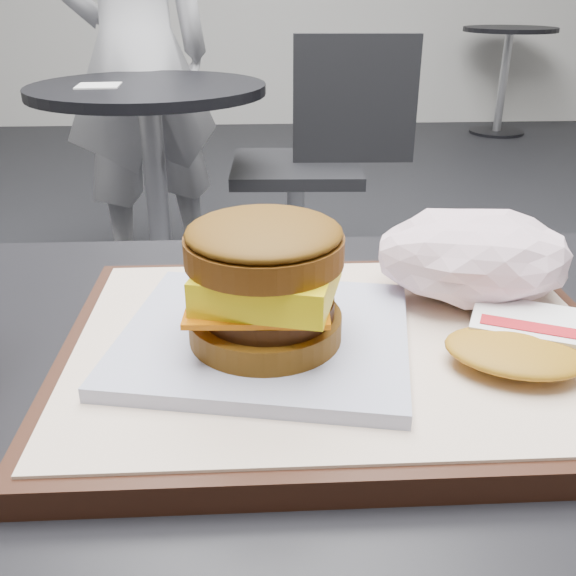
% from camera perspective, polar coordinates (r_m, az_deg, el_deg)
% --- Properties ---
extents(serving_tray, '(0.38, 0.28, 0.02)m').
position_cam_1_polar(serving_tray, '(0.45, 4.57, -5.53)').
color(serving_tray, black).
rests_on(serving_tray, customer_table).
extents(breakfast_sandwich, '(0.22, 0.20, 0.09)m').
position_cam_1_polar(breakfast_sandwich, '(0.41, -2.01, -0.62)').
color(breakfast_sandwich, silver).
rests_on(breakfast_sandwich, serving_tray).
extents(hash_brown, '(0.13, 0.12, 0.02)m').
position_cam_1_polar(hash_brown, '(0.45, 20.62, -4.39)').
color(hash_brown, white).
rests_on(hash_brown, serving_tray).
extents(crumpled_wrapper, '(0.15, 0.12, 0.07)m').
position_cam_1_polar(crumpled_wrapper, '(0.51, 16.23, 2.74)').
color(crumpled_wrapper, white).
rests_on(crumpled_wrapper, serving_tray).
extents(neighbor_table, '(0.70, 0.70, 0.75)m').
position_cam_1_polar(neighbor_table, '(2.06, -11.90, 11.79)').
color(neighbor_table, black).
rests_on(neighbor_table, ground).
extents(napkin, '(0.13, 0.13, 0.00)m').
position_cam_1_polar(napkin, '(2.01, -16.50, 16.87)').
color(napkin, white).
rests_on(napkin, neighbor_table).
extents(neighbor_chair, '(0.61, 0.44, 0.88)m').
position_cam_1_polar(neighbor_chair, '(2.18, 2.53, 11.90)').
color(neighbor_chair, '#B1B1B6').
rests_on(neighbor_chair, ground).
extents(patron, '(0.69, 0.59, 1.59)m').
position_cam_1_polar(patron, '(2.47, -13.33, 19.57)').
color(patron, silver).
rests_on(patron, ground).
extents(bg_table_far, '(0.66, 0.66, 0.75)m').
position_cam_1_polar(bg_table_far, '(5.19, 18.86, 19.02)').
color(bg_table_far, black).
rests_on(bg_table_far, ground).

